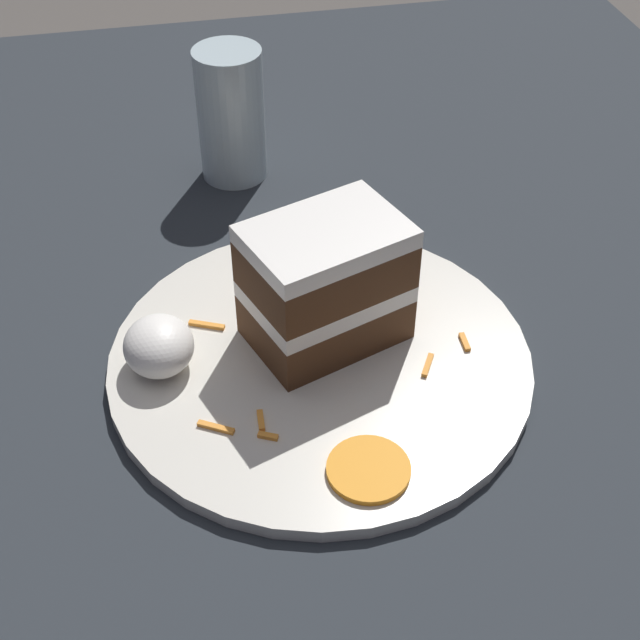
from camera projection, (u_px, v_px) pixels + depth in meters
ground_plane at (390, 402)px, 0.67m from camera, size 6.00×6.00×0.00m
dining_table at (391, 383)px, 0.65m from camera, size 1.25×0.88×0.04m
plate at (320, 360)px, 0.64m from camera, size 0.30×0.30×0.01m
cake_slice at (326, 284)px, 0.62m from camera, size 0.11×0.12×0.09m
cream_dollop at (159, 346)px, 0.61m from camera, size 0.05×0.05×0.04m
orange_garnish at (368, 469)px, 0.55m from camera, size 0.05×0.05×0.00m
carrot_shreds_scatter at (289, 346)px, 0.64m from camera, size 0.18×0.20×0.00m
drinking_glass at (232, 123)px, 0.79m from camera, size 0.06×0.06×0.12m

